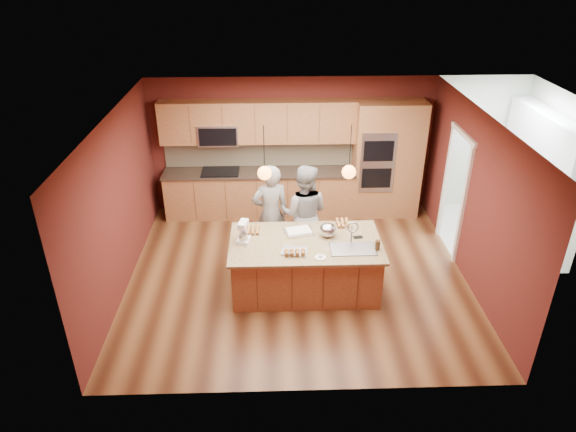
{
  "coord_description": "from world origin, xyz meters",
  "views": [
    {
      "loc": [
        -0.38,
        -7.06,
        4.88
      ],
      "look_at": [
        -0.16,
        -0.1,
        1.16
      ],
      "focal_mm": 32.0,
      "sensor_mm": 36.0,
      "label": 1
    }
  ],
  "objects_px": {
    "island": "(306,265)",
    "mixing_bowl": "(328,230)",
    "person_right": "(304,213)",
    "person_left": "(271,214)",
    "stand_mixer": "(243,233)"
  },
  "relations": [
    {
      "from": "person_right",
      "to": "stand_mixer",
      "type": "bearing_deg",
      "value": 53.0
    },
    {
      "from": "person_left",
      "to": "person_right",
      "type": "xyz_separation_m",
      "value": [
        0.56,
        0.0,
        -0.0
      ]
    },
    {
      "from": "stand_mixer",
      "to": "mixing_bowl",
      "type": "height_order",
      "value": "stand_mixer"
    },
    {
      "from": "island",
      "to": "person_right",
      "type": "height_order",
      "value": "person_right"
    },
    {
      "from": "mixing_bowl",
      "to": "person_left",
      "type": "bearing_deg",
      "value": 140.34
    },
    {
      "from": "mixing_bowl",
      "to": "person_right",
      "type": "bearing_deg",
      "value": 113.84
    },
    {
      "from": "person_right",
      "to": "stand_mixer",
      "type": "distance_m",
      "value": 1.3
    },
    {
      "from": "stand_mixer",
      "to": "island",
      "type": "bearing_deg",
      "value": 10.3
    },
    {
      "from": "person_left",
      "to": "person_right",
      "type": "bearing_deg",
      "value": 167.27
    },
    {
      "from": "island",
      "to": "person_left",
      "type": "relative_size",
      "value": 1.33
    },
    {
      "from": "stand_mixer",
      "to": "mixing_bowl",
      "type": "xyz_separation_m",
      "value": [
        1.3,
        0.12,
        -0.04
      ]
    },
    {
      "from": "island",
      "to": "stand_mixer",
      "type": "relative_size",
      "value": 6.85
    },
    {
      "from": "island",
      "to": "mixing_bowl",
      "type": "relative_size",
      "value": 8.72
    },
    {
      "from": "island",
      "to": "person_right",
      "type": "bearing_deg",
      "value": 89.11
    },
    {
      "from": "person_left",
      "to": "mixing_bowl",
      "type": "height_order",
      "value": "person_left"
    }
  ]
}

